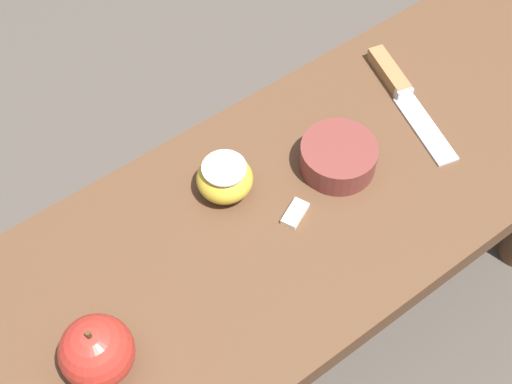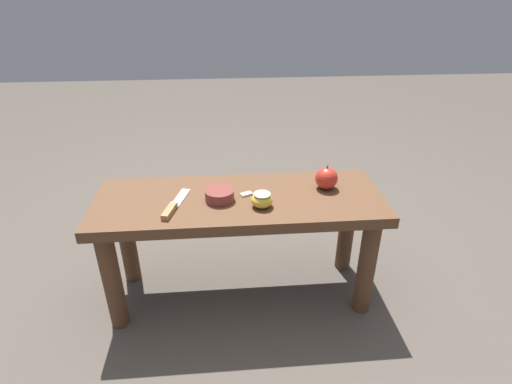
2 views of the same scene
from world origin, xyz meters
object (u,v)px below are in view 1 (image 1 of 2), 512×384
object	(u,v)px
wooden_bench	(301,233)
bowl	(338,157)
knife	(399,87)
apple_whole	(97,352)
apple_cut	(225,178)

from	to	relation	value
wooden_bench	bowl	size ratio (longest dim) A/B	10.06
knife	bowl	distance (m)	0.17
apple_whole	apple_cut	distance (m)	0.28
apple_cut	bowl	world-z (taller)	apple_cut
knife	bowl	world-z (taller)	bowl
knife	apple_cut	size ratio (longest dim) A/B	2.98
wooden_bench	bowl	distance (m)	0.13
apple_cut	apple_whole	bearing A→B (deg)	24.67
knife	apple_whole	bearing A→B (deg)	-64.48
wooden_bench	knife	bearing A→B (deg)	-163.92
knife	apple_cut	bearing A→B (deg)	-76.86
knife	apple_whole	distance (m)	0.57
knife	apple_cut	world-z (taller)	apple_cut
apple_whole	apple_cut	world-z (taller)	apple_whole
apple_whole	knife	bearing A→B (deg)	-169.00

